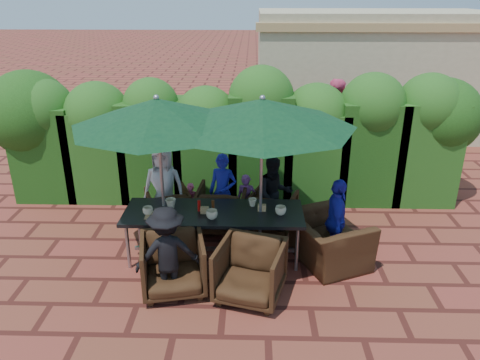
{
  "coord_description": "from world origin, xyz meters",
  "views": [
    {
      "loc": [
        0.35,
        -5.99,
        3.78
      ],
      "look_at": [
        0.17,
        0.4,
        1.13
      ],
      "focal_mm": 35.0,
      "sensor_mm": 36.0,
      "label": 1
    }
  ],
  "objects_px": {
    "dining_table": "(214,216)",
    "chair_near_right": "(250,269)",
    "chair_far_left": "(168,205)",
    "chair_far_right": "(273,209)",
    "chair_end_right": "(328,233)",
    "umbrella_left": "(157,113)",
    "chair_far_mid": "(222,206)",
    "umbrella_right": "(262,113)",
    "chair_near_left": "(173,262)"
  },
  "relations": [
    {
      "from": "dining_table",
      "to": "chair_near_right",
      "type": "distance_m",
      "value": 1.15
    },
    {
      "from": "dining_table",
      "to": "chair_far_left",
      "type": "bearing_deg",
      "value": 130.34
    },
    {
      "from": "dining_table",
      "to": "chair_far_right",
      "type": "distance_m",
      "value": 1.32
    },
    {
      "from": "dining_table",
      "to": "chair_end_right",
      "type": "bearing_deg",
      "value": -3.97
    },
    {
      "from": "umbrella_left",
      "to": "chair_end_right",
      "type": "height_order",
      "value": "umbrella_left"
    },
    {
      "from": "chair_far_left",
      "to": "chair_near_right",
      "type": "distance_m",
      "value": 2.44
    },
    {
      "from": "dining_table",
      "to": "chair_end_right",
      "type": "xyz_separation_m",
      "value": [
        1.67,
        -0.12,
        -0.19
      ]
    },
    {
      "from": "chair_far_mid",
      "to": "chair_near_right",
      "type": "distance_m",
      "value": 1.92
    },
    {
      "from": "chair_far_left",
      "to": "chair_far_right",
      "type": "height_order",
      "value": "chair_far_right"
    },
    {
      "from": "chair_far_right",
      "to": "umbrella_right",
      "type": "bearing_deg",
      "value": 96.12
    },
    {
      "from": "umbrella_left",
      "to": "chair_far_mid",
      "type": "height_order",
      "value": "umbrella_left"
    },
    {
      "from": "umbrella_right",
      "to": "chair_far_left",
      "type": "height_order",
      "value": "umbrella_right"
    },
    {
      "from": "chair_far_right",
      "to": "chair_near_right",
      "type": "height_order",
      "value": "chair_near_right"
    },
    {
      "from": "dining_table",
      "to": "umbrella_right",
      "type": "bearing_deg",
      "value": 1.84
    },
    {
      "from": "umbrella_left",
      "to": "umbrella_right",
      "type": "height_order",
      "value": "same"
    },
    {
      "from": "chair_near_left",
      "to": "umbrella_left",
      "type": "bearing_deg",
      "value": 94.72
    },
    {
      "from": "dining_table",
      "to": "umbrella_left",
      "type": "height_order",
      "value": "umbrella_left"
    },
    {
      "from": "chair_near_left",
      "to": "chair_near_right",
      "type": "xyz_separation_m",
      "value": [
        1.02,
        -0.13,
        0.0
      ]
    },
    {
      "from": "dining_table",
      "to": "chair_near_left",
      "type": "relative_size",
      "value": 3.09
    },
    {
      "from": "dining_table",
      "to": "chair_end_right",
      "type": "relative_size",
      "value": 2.36
    },
    {
      "from": "chair_near_left",
      "to": "chair_end_right",
      "type": "distance_m",
      "value": 2.27
    },
    {
      "from": "umbrella_right",
      "to": "chair_end_right",
      "type": "relative_size",
      "value": 2.33
    },
    {
      "from": "umbrella_left",
      "to": "chair_far_right",
      "type": "bearing_deg",
      "value": 28.75
    },
    {
      "from": "chair_far_mid",
      "to": "chair_far_right",
      "type": "distance_m",
      "value": 0.84
    },
    {
      "from": "dining_table",
      "to": "chair_near_right",
      "type": "relative_size",
      "value": 3.09
    },
    {
      "from": "chair_far_right",
      "to": "chair_near_right",
      "type": "relative_size",
      "value": 0.85
    },
    {
      "from": "dining_table",
      "to": "chair_near_right",
      "type": "bearing_deg",
      "value": -61.04
    },
    {
      "from": "dining_table",
      "to": "umbrella_right",
      "type": "height_order",
      "value": "umbrella_right"
    },
    {
      "from": "dining_table",
      "to": "umbrella_left",
      "type": "relative_size",
      "value": 1.06
    },
    {
      "from": "umbrella_left",
      "to": "chair_far_left",
      "type": "xyz_separation_m",
      "value": [
        -0.13,
        1.01,
        -1.86
      ]
    },
    {
      "from": "umbrella_right",
      "to": "chair_near_left",
      "type": "xyz_separation_m",
      "value": [
        -1.16,
        -0.87,
        -1.79
      ]
    },
    {
      "from": "chair_far_mid",
      "to": "chair_end_right",
      "type": "xyz_separation_m",
      "value": [
        1.61,
        -0.99,
        0.07
      ]
    },
    {
      "from": "chair_far_right",
      "to": "dining_table",
      "type": "bearing_deg",
      "value": 65.17
    },
    {
      "from": "umbrella_right",
      "to": "chair_near_right",
      "type": "relative_size",
      "value": 3.05
    },
    {
      "from": "umbrella_left",
      "to": "chair_near_right",
      "type": "relative_size",
      "value": 2.91
    },
    {
      "from": "chair_far_left",
      "to": "chair_end_right",
      "type": "xyz_separation_m",
      "value": [
        2.53,
        -1.13,
        0.13
      ]
    },
    {
      "from": "umbrella_right",
      "to": "chair_end_right",
      "type": "xyz_separation_m",
      "value": [
        0.99,
        -0.14,
        -1.73
      ]
    },
    {
      "from": "chair_far_left",
      "to": "chair_near_left",
      "type": "bearing_deg",
      "value": 81.02
    },
    {
      "from": "chair_far_right",
      "to": "chair_near_right",
      "type": "xyz_separation_m",
      "value": [
        -0.36,
        -1.88,
        0.06
      ]
    },
    {
      "from": "umbrella_right",
      "to": "chair_far_left",
      "type": "distance_m",
      "value": 2.61
    },
    {
      "from": "umbrella_left",
      "to": "chair_near_right",
      "type": "height_order",
      "value": "umbrella_left"
    },
    {
      "from": "umbrella_right",
      "to": "chair_far_left",
      "type": "bearing_deg",
      "value": 147.31
    },
    {
      "from": "chair_far_mid",
      "to": "chair_far_left",
      "type": "bearing_deg",
      "value": -3.64
    },
    {
      "from": "chair_far_mid",
      "to": "chair_end_right",
      "type": "relative_size",
      "value": 0.75
    },
    {
      "from": "umbrella_right",
      "to": "chair_near_left",
      "type": "relative_size",
      "value": 3.05
    },
    {
      "from": "chair_near_right",
      "to": "chair_far_right",
      "type": "bearing_deg",
      "value": 94.69
    },
    {
      "from": "dining_table",
      "to": "chair_near_right",
      "type": "xyz_separation_m",
      "value": [
        0.54,
        -0.98,
        -0.25
      ]
    },
    {
      "from": "chair_end_right",
      "to": "chair_far_left",
      "type": "bearing_deg",
      "value": 42.35
    },
    {
      "from": "umbrella_left",
      "to": "umbrella_right",
      "type": "xyz_separation_m",
      "value": [
        1.41,
        0.01,
        0.0
      ]
    },
    {
      "from": "chair_near_left",
      "to": "chair_end_right",
      "type": "bearing_deg",
      "value": 7.26
    }
  ]
}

